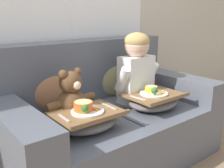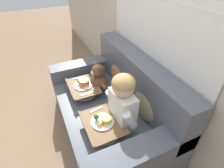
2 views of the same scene
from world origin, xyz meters
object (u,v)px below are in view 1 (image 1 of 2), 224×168
at_px(child_figure, 136,65).
at_px(throw_pillow_behind_child, 115,75).
at_px(lap_tray_child, 153,100).
at_px(lap_tray_teddy, 88,119).
at_px(couch, 104,119).
at_px(teddy_bear, 72,99).
at_px(throw_pillow_behind_teddy, 53,86).

bearing_deg(child_figure, throw_pillow_behind_child, 90.01).
relative_size(child_figure, lap_tray_child, 1.32).
relative_size(throw_pillow_behind_child, lap_tray_teddy, 0.92).
bearing_deg(throw_pillow_behind_child, lap_tray_child, -90.03).
relative_size(couch, teddy_bear, 4.19).
bearing_deg(lap_tray_child, teddy_bear, 162.17).
bearing_deg(lap_tray_child, throw_pillow_behind_child, 89.97).
distance_m(throw_pillow_behind_child, lap_tray_child, 0.50).
bearing_deg(lap_tray_child, lap_tray_teddy, 179.96).
relative_size(couch, lap_tray_teddy, 3.85).
xyz_separation_m(couch, lap_tray_child, (0.32, -0.25, 0.16)).
bearing_deg(lap_tray_teddy, child_figure, 18.08).
distance_m(teddy_bear, lap_tray_child, 0.67).
height_order(throw_pillow_behind_child, lap_tray_teddy, throw_pillow_behind_child).
bearing_deg(teddy_bear, child_figure, 0.37).
height_order(throw_pillow_behind_child, child_figure, child_figure).
bearing_deg(child_figure, teddy_bear, -179.63).
xyz_separation_m(throw_pillow_behind_child, throw_pillow_behind_teddy, (-0.63, 0.00, 0.00)).
distance_m(couch, child_figure, 0.53).
height_order(couch, child_figure, child_figure).
xyz_separation_m(throw_pillow_behind_teddy, lap_tray_child, (0.63, -0.49, -0.12)).
height_order(couch, throw_pillow_behind_teddy, couch).
bearing_deg(child_figure, throw_pillow_behind_teddy, 156.31).
bearing_deg(teddy_bear, couch, 8.52).
bearing_deg(lap_tray_teddy, couch, 38.22).
xyz_separation_m(throw_pillow_behind_child, lap_tray_teddy, (-0.63, -0.48, -0.12)).
bearing_deg(throw_pillow_behind_child, lap_tray_teddy, -142.61).
relative_size(throw_pillow_behind_teddy, child_figure, 0.67).
bearing_deg(couch, child_figure, -7.77).
xyz_separation_m(couch, throw_pillow_behind_child, (0.32, 0.23, 0.28)).
relative_size(throw_pillow_behind_child, lap_tray_child, 0.91).
relative_size(throw_pillow_behind_teddy, lap_tray_child, 0.89).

